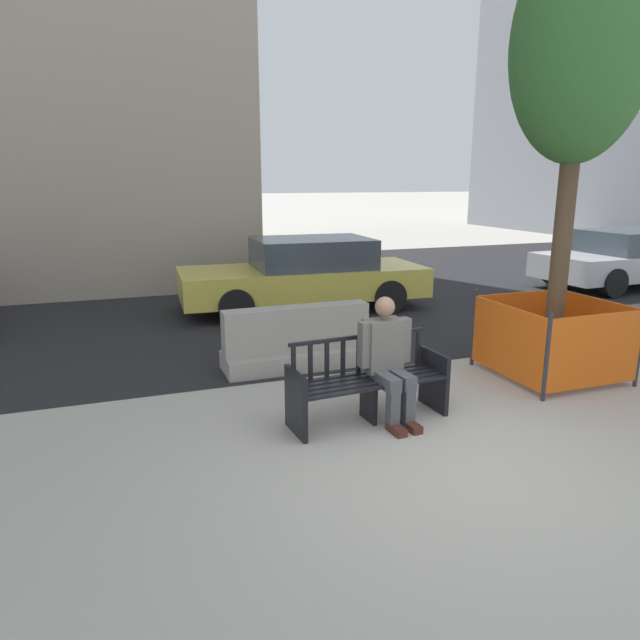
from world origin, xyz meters
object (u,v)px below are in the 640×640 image
seated_person (387,357)px  street_bench (368,384)px  jersey_barrier_centre (297,343)px  construction_fence (552,336)px  car_sedan_far (628,258)px  street_tree (582,49)px  car_taxi_near (305,274)px

seated_person → street_bench: bearing=167.7°
seated_person → jersey_barrier_centre: bearing=100.4°
construction_fence → seated_person: bearing=-168.6°
seated_person → jersey_barrier_centre: size_ratio=0.66×
street_bench → seated_person: (0.20, -0.04, 0.29)m
seated_person → car_sedan_far: bearing=29.6°
jersey_barrier_centre → car_sedan_far: size_ratio=0.46×
car_sedan_far → street_tree: bearing=-144.1°
seated_person → car_taxi_near: size_ratio=0.27×
street_bench → seated_person: 0.36m
seated_person → street_tree: street_tree is taller
street_tree → car_taxi_near: street_tree is taller
seated_person → car_sedan_far: (8.82, 5.02, -0.01)m
seated_person → street_tree: (2.63, 0.53, 3.25)m
street_bench → construction_fence: bearing=9.7°
jersey_barrier_centre → street_tree: bearing=-25.9°
construction_fence → car_taxi_near: 5.15m
street_bench → car_taxi_near: bearing=78.4°
car_sedan_far → jersey_barrier_centre: bearing=-161.7°
street_bench → street_tree: size_ratio=0.32×
street_bench → street_tree: bearing=9.7°
jersey_barrier_centre → car_taxi_near: bearing=69.6°
street_bench → construction_fence: (2.83, 0.48, 0.13)m
car_taxi_near → car_sedan_far: 7.94m
construction_fence → street_bench: bearing=-170.3°
street_bench → car_sedan_far: bearing=28.9°
street_bench → seated_person: bearing=-12.3°
jersey_barrier_centre → construction_fence: bearing=-25.9°
seated_person → car_sedan_far: 10.15m
seated_person → street_tree: 4.22m
jersey_barrier_centre → car_sedan_far: car_sedan_far is taller
jersey_barrier_centre → car_taxi_near: (1.26, 3.39, 0.35)m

